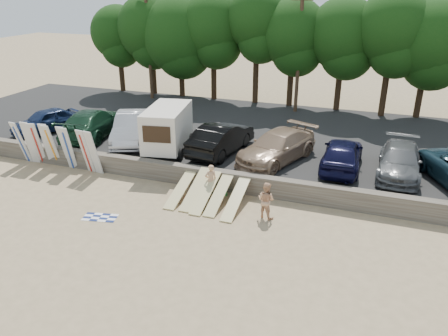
{
  "coord_description": "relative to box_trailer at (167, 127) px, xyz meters",
  "views": [
    {
      "loc": [
        7.6,
        -15.63,
        9.61
      ],
      "look_at": [
        0.97,
        3.0,
        1.16
      ],
      "focal_mm": 35.0,
      "sensor_mm": 36.0,
      "label": 1
    }
  ],
  "objects": [
    {
      "name": "cooler",
      "position": [
        4.39,
        -2.97,
        -1.96
      ],
      "size": [
        0.45,
        0.4,
        0.32
      ],
      "primitive_type": "cube",
      "rotation": [
        0.0,
        0.0,
        0.31
      ],
      "color": "green",
      "rests_on": "ground"
    },
    {
      "name": "car_1",
      "position": [
        -5.58,
        0.8,
        -0.57
      ],
      "size": [
        3.31,
        6.16,
        1.7
      ],
      "primitive_type": "imported",
      "rotation": [
        0.0,
        0.0,
        3.31
      ],
      "color": "#11301E",
      "rests_on": "parking_lot"
    },
    {
      "name": "gear_bag",
      "position": [
        3.31,
        -3.01,
        -2.01
      ],
      "size": [
        0.35,
        0.32,
        0.22
      ],
      "primitive_type": "cube",
      "rotation": [
        0.0,
        0.0,
        -0.25
      ],
      "color": "orange",
      "rests_on": "ground"
    },
    {
      "name": "beachgoer_a",
      "position": [
        3.83,
        -3.2,
        -1.32
      ],
      "size": [
        0.7,
        0.66,
        1.61
      ],
      "primitive_type": "imported",
      "rotation": [
        0.0,
        0.0,
        3.79
      ],
      "color": "tan",
      "rests_on": "ground"
    },
    {
      "name": "surfboard_low_0",
      "position": [
        2.54,
        -3.84,
        -1.67
      ],
      "size": [
        0.56,
        2.9,
        0.89
      ],
      "primitive_type": "cube",
      "rotation": [
        0.28,
        0.0,
        0.0
      ],
      "color": "#D1C284",
      "rests_on": "ground"
    },
    {
      "name": "surfboard_low_4",
      "position": [
        5.38,
        -4.04,
        -1.66
      ],
      "size": [
        0.56,
        2.9,
        0.92
      ],
      "primitive_type": "cube",
      "rotation": [
        0.29,
        0.0,
        0.0
      ],
      "color": "#D1C284",
      "rests_on": "ground"
    },
    {
      "name": "surfboard_upright_0",
      "position": [
        -7.77,
        -2.93,
        -0.86
      ],
      "size": [
        0.61,
        0.81,
        2.52
      ],
      "primitive_type": "cube",
      "rotation": [
        0.27,
        0.0,
        -0.16
      ],
      "color": "silver",
      "rests_on": "ground"
    },
    {
      "name": "surfboard_upright_1",
      "position": [
        -7.21,
        -2.85,
        -0.84
      ],
      "size": [
        0.54,
        0.61,
        2.56
      ],
      "primitive_type": "cube",
      "rotation": [
        0.2,
        0.0,
        0.06
      ],
      "color": "silver",
      "rests_on": "ground"
    },
    {
      "name": "surfboard_low_2",
      "position": [
        3.87,
        -3.96,
        -1.61
      ],
      "size": [
        0.56,
        2.86,
        1.03
      ],
      "primitive_type": "cube",
      "rotation": [
        0.33,
        0.0,
        0.0
      ],
      "color": "#D1C284",
      "rests_on": "ground"
    },
    {
      "name": "surfboard_upright_2",
      "position": [
        -6.75,
        -2.82,
        -0.85
      ],
      "size": [
        0.6,
        0.76,
        2.54
      ],
      "primitive_type": "cube",
      "rotation": [
        0.24,
        0.0,
        0.16
      ],
      "color": "silver",
      "rests_on": "ground"
    },
    {
      "name": "beach_towel",
      "position": [
        -0.0,
        -6.9,
        -2.11
      ],
      "size": [
        1.77,
        1.77,
        0.0
      ],
      "primitive_type": "plane",
      "rotation": [
        0.0,
        0.0,
        0.2
      ],
      "color": "white",
      "rests_on": "ground"
    },
    {
      "name": "surfboard_upright_8",
      "position": [
        -2.91,
        -2.99,
        -0.85
      ],
      "size": [
        0.58,
        0.71,
        2.54
      ],
      "primitive_type": "cube",
      "rotation": [
        0.23,
        0.0,
        -0.13
      ],
      "color": "silver",
      "rests_on": "ground"
    },
    {
      "name": "surfboard_upright_3",
      "position": [
        -6.05,
        -2.76,
        -0.84
      ],
      "size": [
        0.58,
        0.67,
        2.55
      ],
      "primitive_type": "cube",
      "rotation": [
        0.21,
        0.0,
        0.13
      ],
      "color": "silver",
      "rests_on": "ground"
    },
    {
      "name": "ground",
      "position": [
        3.24,
        -5.35,
        -2.12
      ],
      "size": [
        120.0,
        120.0,
        0.0
      ],
      "primitive_type": "plane",
      "color": "tan",
      "rests_on": "ground"
    },
    {
      "name": "beachgoer_b",
      "position": [
        6.88,
        -4.38,
        -1.29
      ],
      "size": [
        0.97,
        0.86,
        1.67
      ],
      "primitive_type": "imported",
      "rotation": [
        0.0,
        0.0,
        2.81
      ],
      "color": "tan",
      "rests_on": "ground"
    },
    {
      "name": "box_trailer",
      "position": [
        0.0,
        0.0,
        0.0
      ],
      "size": [
        2.83,
        4.27,
        2.53
      ],
      "rotation": [
        0.0,
        0.0,
        0.18
      ],
      "color": "silver",
      "rests_on": "parking_lot"
    },
    {
      "name": "car_0",
      "position": [
        -8.89,
        0.48,
        -0.67
      ],
      "size": [
        3.31,
        4.72,
        1.49
      ],
      "primitive_type": "imported",
      "rotation": [
        0.0,
        0.0,
        -0.4
      ],
      "color": "#132143",
      "rests_on": "parking_lot"
    },
    {
      "name": "parking_lot",
      "position": [
        3.24,
        5.15,
        -1.77
      ],
      "size": [
        44.0,
        14.5,
        0.7
      ],
      "primitive_type": "cube",
      "color": "#282828",
      "rests_on": "ground"
    },
    {
      "name": "car_6",
      "position": [
        12.35,
        0.88,
        -0.7
      ],
      "size": [
        2.22,
        5.02,
        1.43
      ],
      "primitive_type": "imported",
      "rotation": [
        0.0,
        0.0,
        -0.04
      ],
      "color": "#515457",
      "rests_on": "parking_lot"
    },
    {
      "name": "car_4",
      "position": [
        6.17,
        0.58,
        -0.62
      ],
      "size": [
        4.03,
        5.91,
        1.59
      ],
      "primitive_type": "imported",
      "rotation": [
        0.0,
        0.0,
        -0.36
      ],
      "color": "#95785F",
      "rests_on": "parking_lot"
    },
    {
      "name": "utility_poles",
      "position": [
        5.24,
        10.65,
        3.31
      ],
      "size": [
        25.8,
        0.26,
        9.0
      ],
      "color": "#473321",
      "rests_on": "parking_lot"
    },
    {
      "name": "car_3",
      "position": [
        2.94,
        0.77,
        -0.58
      ],
      "size": [
        2.52,
        5.33,
        1.69
      ],
      "primitive_type": "imported",
      "rotation": [
        0.0,
        0.0,
        2.99
      ],
      "color": "black",
      "rests_on": "parking_lot"
    },
    {
      "name": "car_2",
      "position": [
        -2.74,
        0.75,
        -0.55
      ],
      "size": [
        3.67,
        5.58,
        1.74
      ],
      "primitive_type": "imported",
      "rotation": [
        0.0,
        0.0,
        0.38
      ],
      "color": "#B0B0B6",
      "rests_on": "parking_lot"
    },
    {
      "name": "surfboard_low_1",
      "position": [
        3.31,
        -3.83,
        -1.58
      ],
      "size": [
        0.56,
        2.85,
        1.08
      ],
      "primitive_type": "cube",
      "rotation": [
        0.35,
        0.0,
        0.0
      ],
      "color": "#D1C284",
      "rests_on": "ground"
    },
    {
      "name": "treeline",
      "position": [
        3.97,
        12.18,
        4.21
      ],
      "size": [
        32.88,
        6.28,
        9.54
      ],
      "color": "#382616",
      "rests_on": "parking_lot"
    },
    {
      "name": "surfboard_upright_7",
      "position": [
        -3.44,
        -2.94,
        -0.85
      ],
      "size": [
        0.58,
        0.71,
        2.54
      ],
      "primitive_type": "cube",
      "rotation": [
        0.23,
        0.0,
        -0.13
      ],
      "color": "silver",
      "rests_on": "ground"
    },
    {
      "name": "surfboard_low_3",
      "position": [
        4.52,
        -3.88,
        -1.62
      ],
      "size": [
        0.56,
        2.87,
        0.99
      ],
      "primitive_type": "cube",
      "rotation": [
        0.31,
        0.0,
        0.0
      ],
      "color": "#D1C284",
      "rests_on": "ground"
    },
    {
      "name": "surfboard_upright_6",
      "position": [
        -4.61,
        -2.89,
        -0.85
      ],
      "size": [
        0.61,
        0.77,
        2.54
      ],
      "primitive_type": "cube",
      "rotation": [
        0.25,
        0.0,
        0.17
      ],
      "color": "silver",
      "rests_on": "ground"
    },
    {
      "name": "surfboard_upright_4",
      "position": [
        -5.78,
        -2.79,
        -0.86
      ],
      "size": [
        0.51,
        0.77,
        2.52
      ],
      "primitive_type": "cube",
      "rotation": [
        0.27,
        0.0,
        0.02
      ],
      "color": "silver",
      "rests_on": "ground"
    },
    {
      "name": "car_5",
      "position": [
        9.57,
        0.63,
        -0.6
      ],
      "size": [
        1.93,
        4.79,
        1.63
      ],
      "primitive_type": "imported",
      "rotation": [
        0.0,
        0.0,
        3.14
      ],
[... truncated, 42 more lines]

